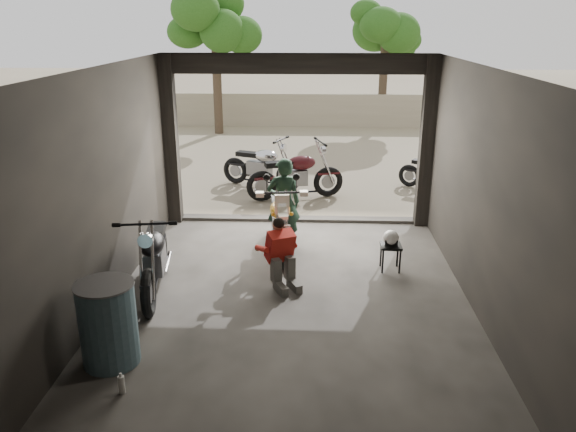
# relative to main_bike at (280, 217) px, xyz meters

# --- Properties ---
(ground) EXTENTS (80.00, 80.00, 0.00)m
(ground) POSITION_rel_main_bike_xyz_m (0.26, -1.99, -0.62)
(ground) COLOR #7A6D56
(ground) RESTS_ON ground
(garage) EXTENTS (7.00, 7.13, 3.20)m
(garage) POSITION_rel_main_bike_xyz_m (0.26, -1.44, 0.65)
(garage) COLOR #2D2B28
(garage) RESTS_ON ground
(boundary_wall) EXTENTS (18.00, 0.30, 1.20)m
(boundary_wall) POSITION_rel_main_bike_xyz_m (0.26, 12.01, -0.02)
(boundary_wall) COLOR gray
(boundary_wall) RESTS_ON ground
(tree_left) EXTENTS (2.20, 2.20, 5.60)m
(tree_left) POSITION_rel_main_bike_xyz_m (-2.74, 10.51, 3.36)
(tree_left) COLOR #382B1E
(tree_left) RESTS_ON ground
(tree_right) EXTENTS (2.20, 2.20, 5.00)m
(tree_right) POSITION_rel_main_bike_xyz_m (3.06, 12.01, 2.94)
(tree_right) COLOR #382B1E
(tree_right) RESTS_ON ground
(main_bike) EXTENTS (0.99, 1.95, 1.25)m
(main_bike) POSITION_rel_main_bike_xyz_m (0.00, 0.00, 0.00)
(main_bike) COLOR #EDE3C8
(main_bike) RESTS_ON ground
(left_bike) EXTENTS (1.03, 1.96, 1.26)m
(left_bike) POSITION_rel_main_bike_xyz_m (-1.72, -1.58, 0.01)
(left_bike) COLOR black
(left_bike) RESTS_ON ground
(outside_bike_a) EXTENTS (1.92, 1.34, 1.20)m
(outside_bike_a) POSITION_rel_main_bike_xyz_m (-0.66, 3.90, -0.02)
(outside_bike_a) COLOR black
(outside_bike_a) RESTS_ON ground
(outside_bike_b) EXTENTS (2.04, 1.28, 1.29)m
(outside_bike_b) POSITION_rel_main_bike_xyz_m (0.17, 2.98, 0.02)
(outside_bike_b) COLOR #431014
(outside_bike_b) RESTS_ON ground
(outside_bike_c) EXTENTS (1.58, 1.29, 1.00)m
(outside_bike_c) POSITION_rel_main_bike_xyz_m (3.34, 3.77, -0.12)
(outside_bike_c) COLOR black
(outside_bike_c) RESTS_ON ground
(rider) EXTENTS (0.64, 0.49, 1.58)m
(rider) POSITION_rel_main_bike_xyz_m (0.06, 0.22, 0.17)
(rider) COLOR black
(rider) RESTS_ON ground
(mechanic) EXTENTS (0.77, 0.85, 1.01)m
(mechanic) POSITION_rel_main_bike_xyz_m (0.13, -1.39, -0.12)
(mechanic) COLOR red
(mechanic) RESTS_ON ground
(stool) EXTENTS (0.32, 0.32, 0.44)m
(stool) POSITION_rel_main_bike_xyz_m (1.78, -0.74, -0.25)
(stool) COLOR black
(stool) RESTS_ON ground
(helmet) EXTENTS (0.29, 0.30, 0.24)m
(helmet) POSITION_rel_main_bike_xyz_m (1.77, -0.74, -0.06)
(helmet) COLOR white
(helmet) RESTS_ON stool
(oil_drum) EXTENTS (0.78, 0.78, 1.00)m
(oil_drum) POSITION_rel_main_bike_xyz_m (-1.74, -3.42, -0.12)
(oil_drum) COLOR #395561
(oil_drum) RESTS_ON ground
(sign_post) EXTENTS (0.75, 0.08, 2.26)m
(sign_post) POSITION_rel_main_bike_xyz_m (3.28, 3.17, 0.89)
(sign_post) COLOR black
(sign_post) RESTS_ON ground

